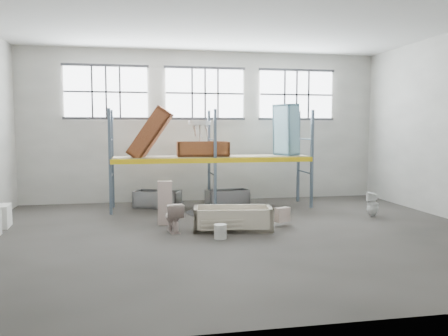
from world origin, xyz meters
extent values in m
cube|color=#4D4842|center=(0.00, 0.00, -0.05)|extent=(12.00, 10.00, 0.10)
cube|color=silver|center=(0.00, 0.00, 5.05)|extent=(12.00, 10.00, 0.10)
cube|color=#9F9D94|center=(0.00, 5.05, 2.50)|extent=(12.00, 0.10, 5.00)
cube|color=#B1AFA5|center=(0.00, -5.05, 2.50)|extent=(12.00, 0.10, 5.00)
cube|color=white|center=(-3.20, 4.94, 3.60)|extent=(2.60, 0.04, 1.60)
cube|color=white|center=(0.00, 4.94, 3.60)|extent=(2.60, 0.04, 1.60)
cube|color=white|center=(3.20, 4.94, 3.60)|extent=(2.60, 0.04, 1.60)
cube|color=slate|center=(-3.00, 2.90, 1.50)|extent=(0.08, 0.08, 3.00)
cube|color=slate|center=(-3.00, 4.10, 1.50)|extent=(0.08, 0.08, 3.00)
cube|color=slate|center=(0.00, 2.90, 1.50)|extent=(0.08, 0.08, 3.00)
cube|color=slate|center=(0.00, 4.10, 1.50)|extent=(0.08, 0.08, 3.00)
cube|color=slate|center=(3.00, 2.90, 1.50)|extent=(0.08, 0.08, 3.00)
cube|color=slate|center=(3.00, 4.10, 1.50)|extent=(0.08, 0.08, 3.00)
cube|color=yellow|center=(0.00, 2.90, 1.50)|extent=(6.00, 0.10, 0.14)
cube|color=yellow|center=(0.00, 4.10, 1.50)|extent=(6.00, 0.10, 0.14)
cube|color=gray|center=(0.00, 3.50, 1.58)|extent=(5.90, 1.10, 0.03)
cylinder|color=black|center=(0.00, 2.70, 0.00)|extent=(1.80, 1.80, 0.00)
cube|color=beige|center=(1.32, 0.59, 0.28)|extent=(0.42, 0.31, 0.36)
imported|color=beige|center=(0.57, 0.53, 0.16)|extent=(0.52, 0.52, 0.13)
imported|color=beige|center=(-1.42, 0.42, 0.35)|extent=(0.49, 0.74, 0.70)
cube|color=#C7ACA2|center=(-1.57, 1.28, 0.56)|extent=(0.37, 0.25, 1.11)
imported|color=white|center=(4.15, 1.28, 0.35)|extent=(0.41, 0.40, 0.69)
imported|color=silver|center=(-0.40, 3.32, 2.09)|extent=(0.83, 0.74, 0.61)
cylinder|color=beige|center=(-0.45, -0.44, 0.16)|extent=(0.36, 0.36, 0.32)
camera|label=1|loc=(-2.18, -10.11, 2.44)|focal=36.18mm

